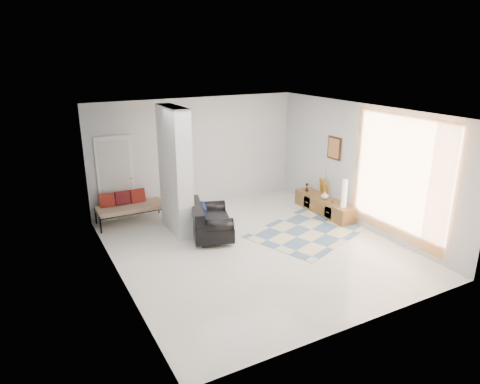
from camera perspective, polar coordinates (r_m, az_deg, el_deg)
floor at (r=8.95m, az=2.05°, el=-7.43°), size 6.00×6.00×0.00m
ceiling at (r=8.14m, az=2.28°, el=10.63°), size 6.00×6.00×0.00m
wall_back at (r=11.04m, az=-5.77°, el=5.20°), size 6.00×0.00×6.00m
wall_front at (r=6.21m, az=16.38°, el=-6.07°), size 6.00×0.00×6.00m
wall_left at (r=7.50m, az=-16.30°, el=-1.81°), size 0.00×6.00×6.00m
wall_right at (r=10.07m, az=15.81°, el=3.31°), size 0.00×6.00×6.00m
partition_column at (r=9.39m, az=-8.65°, el=2.75°), size 0.35×1.20×2.80m
hallway_door at (r=10.50m, az=-16.24°, el=1.73°), size 0.85×0.06×2.04m
curtain at (r=9.24m, az=20.36°, el=1.86°), size 0.00×2.55×2.55m
wall_art at (r=10.63m, az=12.47°, el=5.74°), size 0.04×0.45×0.55m
media_console at (r=10.91m, az=11.15°, el=-1.77°), size 0.45×1.88×0.80m
loveseat at (r=9.34m, az=-4.21°, el=-3.90°), size 1.18×1.56×0.76m
daybed at (r=10.38m, az=-14.59°, el=-1.78°), size 1.57×0.68×0.77m
area_rug at (r=9.93m, az=9.49°, el=-4.95°), size 3.21×2.65×0.01m
cylinder_lamp at (r=10.22m, az=13.75°, el=-0.20°), size 0.12×0.12×0.67m
bronze_figurine at (r=11.27m, az=8.91°, el=0.64°), size 0.11×0.11×0.21m
vase at (r=10.74m, az=11.24°, el=-0.43°), size 0.21×0.21×0.20m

